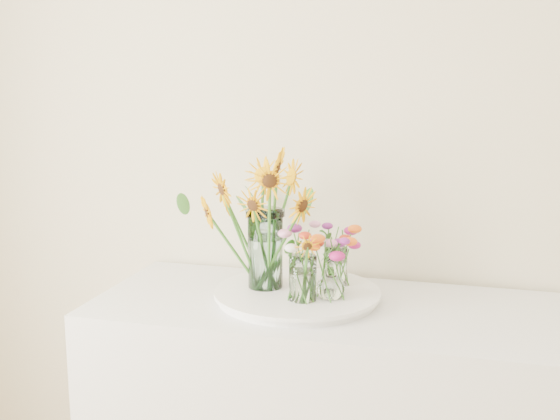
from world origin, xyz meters
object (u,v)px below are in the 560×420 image
(tray, at_px, (297,296))
(small_vase_b, at_px, (331,279))
(mason_jar, at_px, (265,249))
(small_vase_c, at_px, (336,267))
(small_vase_a, at_px, (303,279))

(tray, relative_size, small_vase_b, 3.91)
(mason_jar, distance_m, small_vase_c, 0.23)
(tray, distance_m, small_vase_b, 0.14)
(small_vase_a, distance_m, small_vase_c, 0.19)
(mason_jar, xyz_separation_m, small_vase_c, (0.20, 0.08, -0.06))
(small_vase_b, distance_m, small_vase_c, 0.13)
(tray, relative_size, small_vase_a, 3.52)
(tray, bearing_deg, small_vase_c, 42.87)
(tray, bearing_deg, mason_jar, 174.80)
(mason_jar, relative_size, small_vase_c, 2.03)
(small_vase_b, xyz_separation_m, small_vase_c, (-0.01, 0.13, -0.00))
(mason_jar, relative_size, small_vase_a, 1.82)
(small_vase_a, height_order, small_vase_c, small_vase_a)
(small_vase_b, bearing_deg, small_vase_a, -150.92)
(small_vase_a, relative_size, small_vase_b, 1.11)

